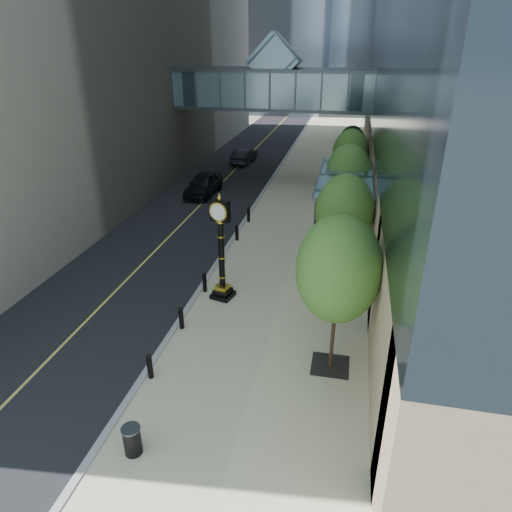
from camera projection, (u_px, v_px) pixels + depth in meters
The scene contains 13 objects.
ground at pixel (215, 410), 15.12m from camera, with size 320.00×320.00×0.00m, color gray.
road at pixel (256, 148), 51.79m from camera, with size 8.00×180.00×0.02m, color black.
sidewalk at pixel (327, 151), 50.29m from camera, with size 8.00×180.00×0.06m, color #B7AD8D.
curb at pixel (291, 149), 51.03m from camera, with size 0.25×180.00×0.07m, color gray.
skywalk at pixel (274, 86), 37.13m from camera, with size 17.00×4.20×5.80m.
entrance_canopy at pixel (346, 179), 25.06m from camera, with size 3.00×8.00×4.38m.
bollard_row at pixel (214, 268), 23.36m from camera, with size 0.20×16.20×0.90m.
street_trees at pixel (347, 186), 25.23m from camera, with size 2.91×28.57×5.98m.
street_clock at pixel (222, 256), 20.72m from camera, with size 1.14×1.14×4.99m.
trash_bin at pixel (132, 441), 13.29m from camera, with size 0.52×0.52×0.90m, color black.
pedestrian at pixel (355, 284), 20.88m from camera, with size 0.68×0.45×1.87m, color #A9A29B.
car_near at pixel (203, 184), 35.81m from camera, with size 1.97×4.90×1.67m, color black.
car_far at pixel (244, 156), 45.15m from camera, with size 1.53×4.40×1.45m, color black.
Camera 1 is at (3.70, -10.95, 11.08)m, focal length 32.00 mm.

